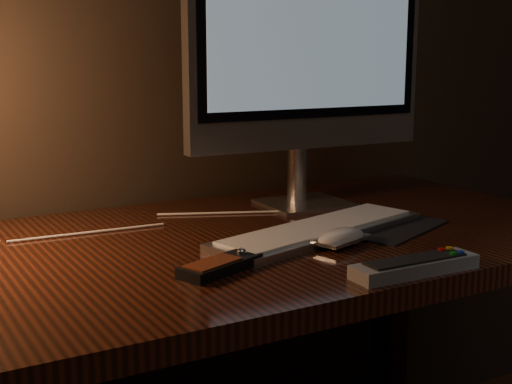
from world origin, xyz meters
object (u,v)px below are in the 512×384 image
monitor (308,46)px  mouse (341,240)px  media_remote (220,265)px  tv_remote (415,266)px  desk (191,297)px  keyboard (319,230)px

monitor → mouse: monitor is taller
media_remote → tv_remote: bearing=-52.3°
tv_remote → monitor: bearing=77.4°
mouse → tv_remote: (0.00, -0.19, 0.00)m
desk → keyboard: (0.22, -0.13, 0.14)m
desk → keyboard: bearing=-30.7°
tv_remote → mouse: bearing=93.0°
media_remote → desk: bearing=56.1°
desk → monitor: (0.34, 0.10, 0.49)m
monitor → tv_remote: (-0.13, -0.50, -0.35)m
monitor → media_remote: bearing=-136.7°
desk → media_remote: media_remote is taller
media_remote → keyboard: bearing=2.3°
mouse → media_remote: size_ratio=0.72×
monitor → mouse: bearing=-110.6°
desk → mouse: bearing=-46.8°
keyboard → media_remote: 0.30m
media_remote → tv_remote: size_ratio=0.71×
mouse → tv_remote: tv_remote is taller
keyboard → mouse: (-0.01, -0.09, 0.00)m
keyboard → mouse: bearing=-113.6°
desk → media_remote: size_ratio=10.02×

